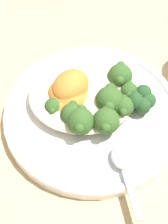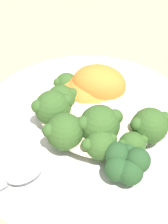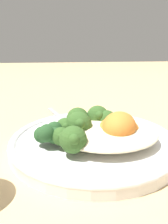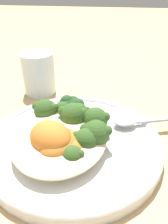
{
  "view_description": "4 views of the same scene",
  "coord_description": "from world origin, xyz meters",
  "px_view_note": "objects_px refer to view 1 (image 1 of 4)",
  "views": [
    {
      "loc": [
        0.03,
        -0.33,
        0.5
      ],
      "look_at": [
        -0.0,
        -0.02,
        0.04
      ],
      "focal_mm": 60.0,
      "sensor_mm": 36.0,
      "label": 1
    },
    {
      "loc": [
        0.24,
        -0.07,
        0.29
      ],
      "look_at": [
        0.01,
        -0.0,
        0.04
      ],
      "focal_mm": 50.0,
      "sensor_mm": 36.0,
      "label": 2
    },
    {
      "loc": [
        0.07,
        0.34,
        0.17
      ],
      "look_at": [
        0.02,
        -0.02,
        0.06
      ],
      "focal_mm": 35.0,
      "sensor_mm": 36.0,
      "label": 3
    },
    {
      "loc": [
        -0.26,
        -0.06,
        0.24
      ],
      "look_at": [
        0.02,
        -0.01,
        0.06
      ],
      "focal_mm": 35.0,
      "sensor_mm": 36.0,
      "label": 4
    }
  ],
  "objects_px": {
    "broccoli_stalk_2": "(81,119)",
    "spoon": "(123,164)",
    "kale_tuft": "(141,99)",
    "broccoli_stalk_5": "(114,104)",
    "broccoli_stalk_1": "(74,111)",
    "broccoli_stalk_6": "(112,91)",
    "broccoli_stalk_4": "(105,99)",
    "broccoli_stalk_7": "(113,79)",
    "sweet_potato_chunk_1": "(67,95)",
    "sweet_potato_chunk_2": "(70,97)",
    "sweet_potato_chunk_0": "(70,87)",
    "quinoa_mound": "(81,96)",
    "broccoli_stalk_0": "(61,103)",
    "plate": "(92,116)",
    "broccoli_stalk_3": "(101,114)"
  },
  "relations": [
    {
      "from": "quinoa_mound",
      "to": "broccoli_stalk_0",
      "type": "relative_size",
      "value": 2.46
    },
    {
      "from": "sweet_potato_chunk_0",
      "to": "broccoli_stalk_2",
      "type": "bearing_deg",
      "value": -68.58
    },
    {
      "from": "broccoli_stalk_1",
      "to": "broccoli_stalk_6",
      "type": "height_order",
      "value": "broccoli_stalk_1"
    },
    {
      "from": "broccoli_stalk_0",
      "to": "broccoli_stalk_2",
      "type": "height_order",
      "value": "broccoli_stalk_2"
    },
    {
      "from": "broccoli_stalk_5",
      "to": "spoon",
      "type": "distance_m",
      "value": 0.1
    },
    {
      "from": "plate",
      "to": "broccoli_stalk_7",
      "type": "xyz_separation_m",
      "value": [
        0.03,
        0.06,
        0.03
      ]
    },
    {
      "from": "quinoa_mound",
      "to": "broccoli_stalk_2",
      "type": "height_order",
      "value": "broccoli_stalk_2"
    },
    {
      "from": "broccoli_stalk_6",
      "to": "sweet_potato_chunk_1",
      "type": "xyz_separation_m",
      "value": [
        -0.07,
        -0.02,
        0.0
      ]
    },
    {
      "from": "broccoli_stalk_4",
      "to": "spoon",
      "type": "distance_m",
      "value": 0.11
    },
    {
      "from": "broccoli_stalk_7",
      "to": "broccoli_stalk_5",
      "type": "bearing_deg",
      "value": -111.39
    },
    {
      "from": "broccoli_stalk_2",
      "to": "sweet_potato_chunk_1",
      "type": "height_order",
      "value": "broccoli_stalk_2"
    },
    {
      "from": "broccoli_stalk_6",
      "to": "broccoli_stalk_7",
      "type": "xyz_separation_m",
      "value": [
        -0.0,
        0.02,
        0.01
      ]
    },
    {
      "from": "broccoli_stalk_7",
      "to": "broccoli_stalk_6",
      "type": "bearing_deg",
      "value": -114.39
    },
    {
      "from": "broccoli_stalk_1",
      "to": "sweet_potato_chunk_2",
      "type": "relative_size",
      "value": 1.35
    },
    {
      "from": "plate",
      "to": "broccoli_stalk_1",
      "type": "distance_m",
      "value": 0.04
    },
    {
      "from": "broccoli_stalk_0",
      "to": "broccoli_stalk_4",
      "type": "bearing_deg",
      "value": 143.64
    },
    {
      "from": "broccoli_stalk_2",
      "to": "broccoli_stalk_4",
      "type": "height_order",
      "value": "broccoli_stalk_4"
    },
    {
      "from": "broccoli_stalk_1",
      "to": "broccoli_stalk_7",
      "type": "relative_size",
      "value": 0.98
    },
    {
      "from": "broccoli_stalk_7",
      "to": "sweet_potato_chunk_0",
      "type": "relative_size",
      "value": 1.49
    },
    {
      "from": "plate",
      "to": "broccoli_stalk_2",
      "type": "bearing_deg",
      "value": -117.59
    },
    {
      "from": "quinoa_mound",
      "to": "sweet_potato_chunk_0",
      "type": "height_order",
      "value": "sweet_potato_chunk_0"
    },
    {
      "from": "sweet_potato_chunk_2",
      "to": "kale_tuft",
      "type": "height_order",
      "value": "kale_tuft"
    },
    {
      "from": "broccoli_stalk_2",
      "to": "kale_tuft",
      "type": "relative_size",
      "value": 2.2
    },
    {
      "from": "broccoli_stalk_1",
      "to": "broccoli_stalk_2",
      "type": "xyz_separation_m",
      "value": [
        0.01,
        -0.02,
        0.0
      ]
    },
    {
      "from": "plate",
      "to": "broccoli_stalk_0",
      "type": "distance_m",
      "value": 0.05
    },
    {
      "from": "broccoli_stalk_1",
      "to": "broccoli_stalk_5",
      "type": "height_order",
      "value": "broccoli_stalk_1"
    },
    {
      "from": "sweet_potato_chunk_1",
      "to": "sweet_potato_chunk_2",
      "type": "xyz_separation_m",
      "value": [
        0.0,
        -0.0,
        -0.0
      ]
    },
    {
      "from": "sweet_potato_chunk_2",
      "to": "spoon",
      "type": "height_order",
      "value": "sweet_potato_chunk_2"
    },
    {
      "from": "broccoli_stalk_6",
      "to": "sweet_potato_chunk_0",
      "type": "relative_size",
      "value": 1.66
    },
    {
      "from": "broccoli_stalk_2",
      "to": "sweet_potato_chunk_0",
      "type": "xyz_separation_m",
      "value": [
        -0.02,
        0.06,
        0.0
      ]
    },
    {
      "from": "broccoli_stalk_7",
      "to": "sweet_potato_chunk_1",
      "type": "height_order",
      "value": "broccoli_stalk_7"
    },
    {
      "from": "broccoli_stalk_2",
      "to": "sweet_potato_chunk_1",
      "type": "bearing_deg",
      "value": -153.29
    },
    {
      "from": "sweet_potato_chunk_1",
      "to": "kale_tuft",
      "type": "relative_size",
      "value": 1.39
    },
    {
      "from": "broccoli_stalk_2",
      "to": "sweet_potato_chunk_2",
      "type": "distance_m",
      "value": 0.05
    },
    {
      "from": "broccoli_stalk_2",
      "to": "broccoli_stalk_6",
      "type": "distance_m",
      "value": 0.08
    },
    {
      "from": "broccoli_stalk_2",
      "to": "sweet_potato_chunk_1",
      "type": "xyz_separation_m",
      "value": [
        -0.03,
        0.04,
        -0.0
      ]
    },
    {
      "from": "quinoa_mound",
      "to": "broccoli_stalk_6",
      "type": "xyz_separation_m",
      "value": [
        0.05,
        0.01,
        0.0
      ]
    },
    {
      "from": "broccoli_stalk_4",
      "to": "sweet_potato_chunk_2",
      "type": "relative_size",
      "value": 1.31
    },
    {
      "from": "plate",
      "to": "spoon",
      "type": "distance_m",
      "value": 0.1
    },
    {
      "from": "broccoli_stalk_0",
      "to": "broccoli_stalk_6",
      "type": "bearing_deg",
      "value": 157.24
    },
    {
      "from": "broccoli_stalk_0",
      "to": "sweet_potato_chunk_2",
      "type": "distance_m",
      "value": 0.02
    },
    {
      "from": "broccoli_stalk_3",
      "to": "broccoli_stalk_5",
      "type": "height_order",
      "value": "broccoli_stalk_3"
    },
    {
      "from": "broccoli_stalk_1",
      "to": "broccoli_stalk_7",
      "type": "height_order",
      "value": "broccoli_stalk_7"
    },
    {
      "from": "broccoli_stalk_6",
      "to": "broccoli_stalk_7",
      "type": "distance_m",
      "value": 0.02
    },
    {
      "from": "broccoli_stalk_7",
      "to": "spoon",
      "type": "distance_m",
      "value": 0.15
    },
    {
      "from": "broccoli_stalk_7",
      "to": "broccoli_stalk_1",
      "type": "bearing_deg",
      "value": -154.56
    },
    {
      "from": "quinoa_mound",
      "to": "broccoli_stalk_3",
      "type": "relative_size",
      "value": 1.51
    },
    {
      "from": "broccoli_stalk_2",
      "to": "spoon",
      "type": "xyz_separation_m",
      "value": [
        0.07,
        -0.06,
        -0.02
      ]
    },
    {
      "from": "broccoli_stalk_1",
      "to": "sweet_potato_chunk_1",
      "type": "bearing_deg",
      "value": -144.63
    },
    {
      "from": "broccoli_stalk_0",
      "to": "broccoli_stalk_6",
      "type": "xyz_separation_m",
      "value": [
        0.08,
        0.03,
        -0.0
      ]
    }
  ]
}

